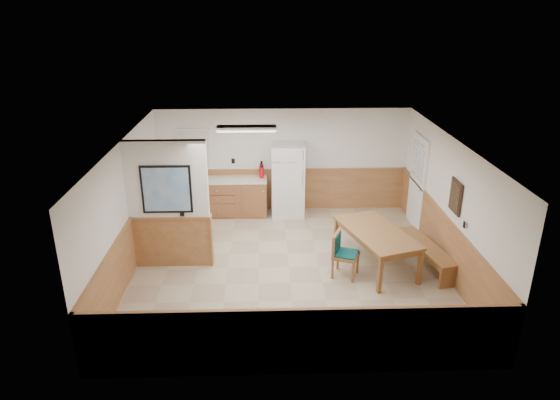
{
  "coord_description": "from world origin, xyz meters",
  "views": [
    {
      "loc": [
        -0.45,
        -8.51,
        4.77
      ],
      "look_at": [
        -0.16,
        0.4,
        1.25
      ],
      "focal_mm": 32.0,
      "sensor_mm": 36.0,
      "label": 1
    }
  ],
  "objects_px": {
    "refrigerator": "(289,180)",
    "fire_extinguisher": "(262,171)",
    "dining_chair": "(341,251)",
    "soap_bottle": "(189,174)",
    "dining_table": "(376,235)",
    "dining_bench": "(426,250)"
  },
  "relations": [
    {
      "from": "refrigerator",
      "to": "dining_chair",
      "type": "bearing_deg",
      "value": -70.63
    },
    {
      "from": "fire_extinguisher",
      "to": "dining_table",
      "type": "bearing_deg",
      "value": -45.69
    },
    {
      "from": "refrigerator",
      "to": "dining_table",
      "type": "height_order",
      "value": "refrigerator"
    },
    {
      "from": "dining_table",
      "to": "dining_bench",
      "type": "height_order",
      "value": "dining_table"
    },
    {
      "from": "dining_bench",
      "to": "dining_table",
      "type": "bearing_deg",
      "value": 165.94
    },
    {
      "from": "fire_extinguisher",
      "to": "soap_bottle",
      "type": "relative_size",
      "value": 1.9
    },
    {
      "from": "dining_table",
      "to": "refrigerator",
      "type": "bearing_deg",
      "value": 102.6
    },
    {
      "from": "refrigerator",
      "to": "fire_extinguisher",
      "type": "distance_m",
      "value": 0.68
    },
    {
      "from": "refrigerator",
      "to": "dining_table",
      "type": "distance_m",
      "value": 3.06
    },
    {
      "from": "dining_bench",
      "to": "refrigerator",
      "type": "bearing_deg",
      "value": 121.0
    },
    {
      "from": "dining_bench",
      "to": "fire_extinguisher",
      "type": "relative_size",
      "value": 4.29
    },
    {
      "from": "dining_table",
      "to": "soap_bottle",
      "type": "xyz_separation_m",
      "value": [
        -3.9,
        2.72,
        0.35
      ]
    },
    {
      "from": "dining_chair",
      "to": "soap_bottle",
      "type": "xyz_separation_m",
      "value": [
        -3.19,
        3.03,
        0.52
      ]
    },
    {
      "from": "dining_bench",
      "to": "dining_chair",
      "type": "bearing_deg",
      "value": 177.0
    },
    {
      "from": "dining_table",
      "to": "soap_bottle",
      "type": "relative_size",
      "value": 9.4
    },
    {
      "from": "dining_bench",
      "to": "soap_bottle",
      "type": "relative_size",
      "value": 8.15
    },
    {
      "from": "dining_table",
      "to": "soap_bottle",
      "type": "bearing_deg",
      "value": 127.18
    },
    {
      "from": "dining_bench",
      "to": "fire_extinguisher",
      "type": "distance_m",
      "value": 4.25
    },
    {
      "from": "dining_chair",
      "to": "dining_table",
      "type": "bearing_deg",
      "value": 46.18
    },
    {
      "from": "refrigerator",
      "to": "fire_extinguisher",
      "type": "height_order",
      "value": "refrigerator"
    },
    {
      "from": "fire_extinguisher",
      "to": "soap_bottle",
      "type": "xyz_separation_m",
      "value": [
        -1.71,
        0.0,
        -0.07
      ]
    },
    {
      "from": "refrigerator",
      "to": "dining_chair",
      "type": "xyz_separation_m",
      "value": [
        0.84,
        -2.94,
        -0.38
      ]
    }
  ]
}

